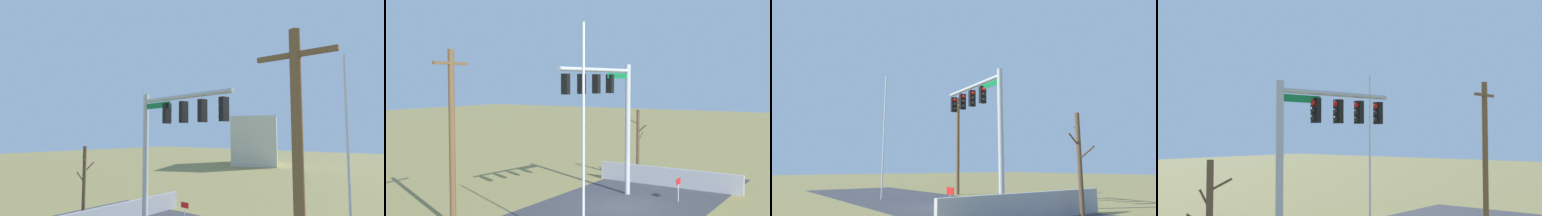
% 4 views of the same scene
% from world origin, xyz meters
% --- Properties ---
extents(retaining_fence, '(0.20, 8.80, 1.11)m').
position_xyz_m(retaining_fence, '(5.48, -0.20, 0.56)').
color(retaining_fence, '#A8A8AD').
rests_on(retaining_fence, ground_plane).
extents(signal_mast, '(5.79, 0.97, 7.14)m').
position_xyz_m(signal_mast, '(0.75, 1.17, 5.10)').
color(signal_mast, '#B2B5BA').
rests_on(signal_mast, ground_plane).
extents(flagpole, '(0.10, 0.10, 8.31)m').
position_xyz_m(flagpole, '(-6.35, -1.60, 4.15)').
color(flagpole, silver).
rests_on(flagpole, ground_plane).
extents(utility_pole, '(1.90, 0.26, 7.57)m').
position_xyz_m(utility_pole, '(-6.71, 4.70, 3.94)').
color(utility_pole, brown).
rests_on(utility_pole, ground_plane).
extents(bare_tree, '(1.27, 1.02, 4.44)m').
position_xyz_m(bare_tree, '(6.25, 2.05, 2.28)').
color(bare_tree, brown).
rests_on(bare_tree, ground_plane).
extents(open_sign, '(0.56, 0.04, 1.22)m').
position_xyz_m(open_sign, '(2.40, -2.01, 0.91)').
color(open_sign, silver).
rests_on(open_sign, ground_plane).
extents(distant_building, '(10.53, 12.21, 7.96)m').
position_xyz_m(distant_building, '(15.71, -36.11, 3.98)').
color(distant_building, beige).
rests_on(distant_building, ground_plane).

